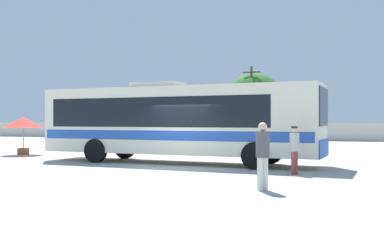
% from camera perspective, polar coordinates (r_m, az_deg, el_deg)
% --- Properties ---
extents(ground_plane, '(300.00, 300.00, 0.00)m').
position_cam_1_polar(ground_plane, '(27.74, 5.66, -3.91)').
color(ground_plane, '#A3A099').
extents(perimeter_wall, '(80.00, 0.30, 1.65)m').
position_cam_1_polar(perimeter_wall, '(44.67, 11.09, -1.41)').
color(perimeter_wall, beige).
rests_on(perimeter_wall, ground_plane).
extents(coach_bus_cream_blue, '(12.56, 3.32, 3.53)m').
position_cam_1_polar(coach_bus_cream_blue, '(20.21, -2.20, 0.02)').
color(coach_bus_cream_blue, silver).
rests_on(coach_bus_cream_blue, ground_plane).
extents(attendant_by_bus_door, '(0.44, 0.44, 1.66)m').
position_cam_1_polar(attendant_by_bus_door, '(16.27, 12.53, -3.26)').
color(attendant_by_bus_door, '#99383D').
rests_on(attendant_by_bus_door, ground_plane).
extents(passenger_waiting_on_apron, '(0.51, 0.51, 1.80)m').
position_cam_1_polar(passenger_waiting_on_apron, '(12.35, 8.71, -3.93)').
color(passenger_waiting_on_apron, silver).
rests_on(passenger_waiting_on_apron, ground_plane).
extents(vendor_umbrella_near_gate_red, '(2.09, 2.09, 2.05)m').
position_cam_1_polar(vendor_umbrella_near_gate_red, '(26.71, -20.09, -0.36)').
color(vendor_umbrella_near_gate_red, gray).
rests_on(vendor_umbrella_near_gate_red, ground_plane).
extents(parked_car_leftmost_white, '(4.15, 2.22, 1.42)m').
position_cam_1_polar(parked_car_leftmost_white, '(46.22, -6.92, -1.45)').
color(parked_car_leftmost_white, silver).
rests_on(parked_car_leftmost_white, ground_plane).
extents(parked_car_second_maroon, '(4.16, 2.22, 1.43)m').
position_cam_1_polar(parked_car_second_maroon, '(43.11, -1.16, -1.54)').
color(parked_car_second_maroon, maroon).
rests_on(parked_car_second_maroon, ground_plane).
extents(parked_car_third_black, '(4.08, 2.09, 1.48)m').
position_cam_1_polar(parked_car_third_black, '(41.91, 7.09, -1.56)').
color(parked_car_third_black, black).
rests_on(parked_car_third_black, ground_plane).
extents(utility_pole_near, '(1.80, 0.24, 7.39)m').
position_cam_1_polar(utility_pole_near, '(47.32, 7.35, 2.35)').
color(utility_pole_near, '#4C3823').
rests_on(utility_pole_near, ground_plane).
extents(roadside_tree_left, '(4.31, 4.31, 6.29)m').
position_cam_1_polar(roadside_tree_left, '(55.50, -3.57, 2.58)').
color(roadside_tree_left, brown).
rests_on(roadside_tree_left, ground_plane).
extents(roadside_tree_midleft, '(5.70, 5.70, 6.84)m').
position_cam_1_polar(roadside_tree_midleft, '(48.87, 7.71, 2.91)').
color(roadside_tree_midleft, brown).
rests_on(roadside_tree_midleft, ground_plane).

